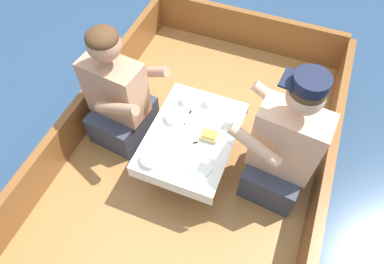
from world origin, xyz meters
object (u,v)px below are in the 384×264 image
object	(u,v)px
person_port	(118,97)
coffee_cup_starboard	(210,101)
person_starboard	(283,149)
sandwich	(210,136)
coffee_cup_port	(186,100)

from	to	relation	value
person_port	coffee_cup_starboard	bearing A→B (deg)	25.49
person_port	person_starboard	xyz separation A→B (m)	(1.16, -0.02, 0.02)
coffee_cup_starboard	person_port	bearing A→B (deg)	-161.35
person_port	sandwich	bearing A→B (deg)	1.07
coffee_cup_starboard	sandwich	bearing A→B (deg)	-71.14
coffee_cup_port	person_starboard	bearing A→B (deg)	-13.92
sandwich	coffee_cup_starboard	distance (m)	0.29
person_starboard	coffee_cup_starboard	xyz separation A→B (m)	(-0.55, 0.22, -0.03)
person_port	coffee_cup_starboard	xyz separation A→B (m)	(0.61, 0.20, -0.01)
person_starboard	coffee_cup_starboard	distance (m)	0.60
coffee_cup_port	sandwich	bearing A→B (deg)	-42.11
sandwich	coffee_cup_port	bearing A→B (deg)	137.89
person_port	sandwich	world-z (taller)	person_port
person_port	person_starboard	size ratio (longest dim) A/B	0.93
person_port	coffee_cup_port	distance (m)	0.47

